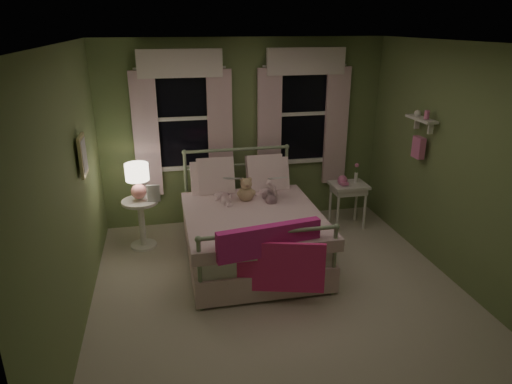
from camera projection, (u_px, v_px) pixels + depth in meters
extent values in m
plane|color=beige|center=(280.00, 292.00, 5.00)|extent=(4.20, 4.20, 0.00)
plane|color=white|center=(285.00, 43.00, 4.09)|extent=(4.20, 4.20, 0.00)
plane|color=#6B824E|center=(244.00, 133.00, 6.47)|extent=(4.00, 0.00, 4.00)
plane|color=#6B824E|center=(376.00, 296.00, 2.62)|extent=(4.00, 0.00, 4.00)
plane|color=#6B824E|center=(70.00, 195.00, 4.16)|extent=(0.00, 4.20, 4.20)
plane|color=#6B824E|center=(461.00, 168.00, 4.93)|extent=(0.00, 4.20, 4.20)
cube|color=white|center=(251.00, 227.00, 5.58)|extent=(1.44, 1.94, 0.26)
cube|color=white|center=(251.00, 245.00, 5.66)|extent=(1.54, 2.02, 0.30)
cube|color=white|center=(253.00, 219.00, 5.38)|extent=(1.58, 1.75, 0.14)
cylinder|color=#9EB793|center=(195.00, 241.00, 5.49)|extent=(0.04, 1.90, 0.04)
cylinder|color=#9EB793|center=(304.00, 231.00, 5.75)|extent=(0.04, 1.90, 0.04)
cylinder|color=#9EB793|center=(186.00, 193.00, 6.28)|extent=(0.04, 0.04, 1.15)
cylinder|color=#9EB793|center=(286.00, 186.00, 6.55)|extent=(0.04, 0.04, 1.15)
sphere|color=#9EB793|center=(184.00, 152.00, 6.08)|extent=(0.07, 0.07, 0.07)
sphere|color=#9EB793|center=(287.00, 147.00, 6.35)|extent=(0.07, 0.07, 0.07)
cylinder|color=#9EB793|center=(237.00, 149.00, 6.21)|extent=(1.42, 0.04, 0.04)
cylinder|color=#9EB793|center=(237.00, 165.00, 6.29)|extent=(1.38, 0.03, 0.03)
cylinder|color=#9EB793|center=(200.00, 275.00, 4.56)|extent=(0.04, 0.04, 0.80)
cylinder|color=#9EB793|center=(334.00, 261.00, 4.83)|extent=(0.04, 0.04, 0.80)
sphere|color=#9EB793|center=(198.00, 239.00, 4.42)|extent=(0.07, 0.07, 0.07)
sphere|color=#9EB793|center=(336.00, 227.00, 4.69)|extent=(0.07, 0.07, 0.07)
cylinder|color=#9EB793|center=(269.00, 233.00, 4.56)|extent=(1.42, 0.04, 0.04)
cube|color=white|center=(212.00, 182.00, 6.02)|extent=(0.55, 0.32, 0.57)
cube|color=white|center=(268.00, 178.00, 6.16)|extent=(0.55, 0.32, 0.57)
cube|color=white|center=(216.00, 176.00, 6.00)|extent=(0.48, 0.30, 0.51)
cube|color=white|center=(264.00, 173.00, 6.12)|extent=(0.48, 0.30, 0.51)
cube|color=#DC2B92|center=(269.00, 240.00, 4.59)|extent=(1.10, 0.27, 0.32)
cube|color=#FF3187|center=(271.00, 267.00, 4.62)|extent=(1.07, 0.33, 0.55)
imported|color=#F7D1DD|center=(222.00, 178.00, 5.76)|extent=(0.28, 0.20, 0.73)
imported|color=#F7D1DD|center=(265.00, 174.00, 5.86)|extent=(0.37, 0.30, 0.75)
imported|color=beige|center=(225.00, 182.00, 5.52)|extent=(0.22, 0.17, 0.26)
imported|color=beige|center=(270.00, 182.00, 5.64)|extent=(0.20, 0.12, 0.26)
sphere|color=tan|center=(246.00, 194.00, 5.74)|extent=(0.20, 0.20, 0.20)
sphere|color=tan|center=(246.00, 184.00, 5.67)|extent=(0.15, 0.15, 0.15)
sphere|color=tan|center=(243.00, 180.00, 5.64)|extent=(0.06, 0.06, 0.06)
sphere|color=tan|center=(250.00, 179.00, 5.66)|extent=(0.06, 0.06, 0.06)
sphere|color=tan|center=(240.00, 194.00, 5.69)|extent=(0.08, 0.08, 0.08)
sphere|color=tan|center=(253.00, 193.00, 5.72)|extent=(0.08, 0.08, 0.08)
sphere|color=#8C6B51|center=(247.00, 186.00, 5.62)|extent=(0.05, 0.05, 0.05)
cylinder|color=white|center=(140.00, 202.00, 5.81)|extent=(0.46, 0.46, 0.04)
cylinder|color=white|center=(142.00, 224.00, 5.92)|extent=(0.08, 0.08, 0.60)
cylinder|color=white|center=(144.00, 245.00, 6.02)|extent=(0.34, 0.34, 0.03)
sphere|color=pink|center=(139.00, 191.00, 5.76)|extent=(0.20, 0.20, 0.20)
cylinder|color=pink|center=(138.00, 183.00, 5.72)|extent=(0.03, 0.03, 0.12)
cylinder|color=#FFEAC6|center=(137.00, 172.00, 5.67)|extent=(0.29, 0.29, 0.21)
imported|color=beige|center=(148.00, 201.00, 5.75)|extent=(0.19, 0.24, 0.02)
cube|color=white|center=(349.00, 185.00, 6.40)|extent=(0.50, 0.40, 0.04)
cube|color=white|center=(348.00, 190.00, 6.43)|extent=(0.44, 0.34, 0.08)
cylinder|color=white|center=(338.00, 211.00, 6.34)|extent=(0.04, 0.04, 0.60)
cylinder|color=white|center=(365.00, 209.00, 6.41)|extent=(0.04, 0.04, 0.60)
cylinder|color=white|center=(330.00, 204.00, 6.61)|extent=(0.04, 0.04, 0.60)
cylinder|color=white|center=(356.00, 201.00, 6.69)|extent=(0.04, 0.04, 0.60)
sphere|color=pink|center=(343.00, 180.00, 6.35)|extent=(0.14, 0.14, 0.14)
cube|color=pink|center=(345.00, 184.00, 6.28)|extent=(0.10, 0.04, 0.04)
cylinder|color=white|center=(356.00, 177.00, 6.44)|extent=(0.05, 0.05, 0.14)
cylinder|color=#4C7F3F|center=(356.00, 170.00, 6.40)|extent=(0.01, 0.01, 0.12)
sphere|color=pink|center=(357.00, 165.00, 6.38)|extent=(0.06, 0.06, 0.06)
cube|color=black|center=(183.00, 118.00, 6.21)|extent=(0.76, 0.02, 1.35)
cube|color=white|center=(180.00, 65.00, 5.94)|extent=(0.84, 0.05, 0.06)
cube|color=white|center=(186.00, 168.00, 6.43)|extent=(0.84, 0.05, 0.06)
cube|color=white|center=(153.00, 120.00, 6.11)|extent=(0.06, 0.05, 1.40)
cube|color=white|center=(212.00, 117.00, 6.26)|extent=(0.06, 0.05, 1.40)
cube|color=white|center=(183.00, 119.00, 6.19)|extent=(0.76, 0.04, 0.05)
cube|color=white|center=(146.00, 136.00, 6.12)|extent=(0.34, 0.06, 1.70)
cube|color=silver|center=(220.00, 132.00, 6.31)|extent=(0.34, 0.06, 1.70)
cube|color=white|center=(180.00, 63.00, 5.87)|extent=(1.10, 0.08, 0.36)
cylinder|color=white|center=(180.00, 68.00, 5.93)|extent=(1.20, 0.03, 0.03)
cube|color=black|center=(302.00, 114.00, 6.53)|extent=(0.76, 0.02, 1.35)
cube|color=white|center=(305.00, 63.00, 6.27)|extent=(0.84, 0.05, 0.06)
cube|color=white|center=(301.00, 161.00, 6.76)|extent=(0.84, 0.05, 0.06)
cube|color=white|center=(276.00, 115.00, 6.44)|extent=(0.06, 0.05, 1.40)
cube|color=white|center=(329.00, 113.00, 6.59)|extent=(0.06, 0.05, 1.40)
cube|color=white|center=(303.00, 114.00, 6.51)|extent=(0.76, 0.04, 0.05)
cube|color=silver|center=(269.00, 130.00, 6.45)|extent=(0.34, 0.06, 1.70)
cube|color=white|center=(336.00, 127.00, 6.64)|extent=(0.34, 0.06, 1.70)
cube|color=white|center=(306.00, 61.00, 6.20)|extent=(1.10, 0.08, 0.36)
cylinder|color=white|center=(305.00, 66.00, 6.26)|extent=(1.20, 0.03, 0.03)
cube|color=white|center=(421.00, 119.00, 5.41)|extent=(0.15, 0.50, 0.03)
cube|color=white|center=(431.00, 128.00, 5.31)|extent=(0.06, 0.03, 0.14)
cube|color=white|center=(417.00, 123.00, 5.58)|extent=(0.06, 0.03, 0.14)
cylinder|color=pink|center=(427.00, 115.00, 5.29)|extent=(0.06, 0.06, 0.10)
sphere|color=white|center=(418.00, 113.00, 5.48)|extent=(0.08, 0.08, 0.08)
cube|color=pink|center=(419.00, 148.00, 5.53)|extent=(0.08, 0.18, 0.26)
cube|color=beige|center=(83.00, 156.00, 4.65)|extent=(0.03, 0.32, 0.42)
cube|color=silver|center=(84.00, 156.00, 4.65)|extent=(0.01, 0.25, 0.34)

